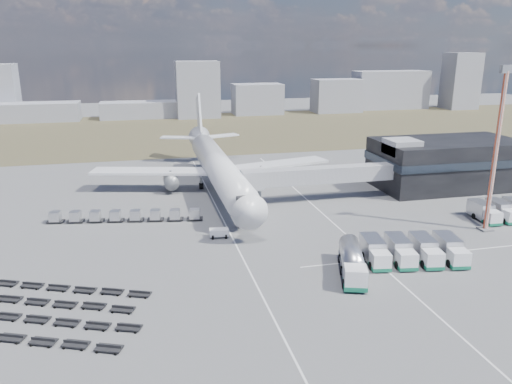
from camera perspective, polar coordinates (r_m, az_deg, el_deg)
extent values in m
plane|color=#565659|center=(74.73, -0.52, -6.46)|extent=(420.00, 420.00, 0.00)
cube|color=#433D28|center=(180.18, -8.31, 6.95)|extent=(420.00, 90.00, 0.01)
cube|color=silver|center=(78.90, -2.74, -5.21)|extent=(0.25, 110.00, 0.01)
cube|color=silver|center=(83.79, 9.48, -4.10)|extent=(0.25, 110.00, 0.01)
cube|color=silver|center=(77.16, 19.43, -6.69)|extent=(40.00, 0.25, 0.01)
cube|color=black|center=(113.47, 20.98, 3.07)|extent=(30.00, 16.00, 10.00)
cube|color=#262D38|center=(113.22, 21.04, 3.66)|extent=(30.40, 16.40, 1.60)
cube|color=#939399|center=(104.63, 16.35, 4.97)|extent=(6.00, 6.00, 3.00)
cube|color=#939399|center=(96.77, 7.28, 1.94)|extent=(29.80, 3.00, 3.00)
cube|color=#939399|center=(92.55, -0.42, 1.41)|extent=(4.00, 3.60, 3.40)
cylinder|color=slate|center=(94.04, 0.41, 0.04)|extent=(0.70, 0.70, 5.10)
cylinder|color=black|center=(94.65, 0.41, -1.18)|extent=(1.40, 0.90, 1.40)
cylinder|color=white|center=(101.18, -4.28, 2.78)|extent=(5.60, 48.00, 5.60)
cone|color=white|center=(76.08, -1.11, -1.78)|extent=(5.60, 5.00, 5.60)
cone|color=white|center=(128.16, -6.28, 5.99)|extent=(5.60, 8.00, 5.60)
cube|color=black|center=(77.70, -1.42, -0.77)|extent=(2.20, 2.00, 0.80)
cube|color=white|center=(105.21, -11.71, 2.34)|extent=(25.59, 11.38, 0.50)
cube|color=white|center=(108.87, 2.10, 3.15)|extent=(25.59, 11.38, 0.50)
cylinder|color=slate|center=(103.82, -9.69, 1.29)|extent=(3.00, 5.00, 3.00)
cylinder|color=slate|center=(106.55, 0.55, 1.92)|extent=(3.00, 5.00, 3.00)
cube|color=white|center=(129.53, -8.82, 6.18)|extent=(9.49, 5.63, 0.35)
cube|color=white|center=(130.80, -3.99, 6.43)|extent=(9.49, 5.63, 0.35)
cube|color=white|center=(130.22, -6.53, 8.68)|extent=(0.50, 9.06, 11.45)
cylinder|color=slate|center=(82.49, -1.90, -3.29)|extent=(0.50, 0.50, 2.50)
cylinder|color=slate|center=(105.60, -6.29, 1.04)|extent=(0.60, 0.60, 2.50)
cylinder|color=slate|center=(106.51, -2.87, 1.26)|extent=(0.60, 0.60, 2.50)
cylinder|color=black|center=(82.74, -1.90, -3.78)|extent=(0.50, 1.20, 1.20)
cube|color=gray|center=(219.14, -23.93, 8.35)|extent=(34.08, 12.00, 7.28)
cube|color=gray|center=(215.96, -12.48, 9.18)|extent=(36.78, 12.00, 6.69)
cube|color=gray|center=(212.70, -6.72, 11.55)|extent=(17.60, 12.00, 23.02)
cube|color=gray|center=(222.11, 0.15, 10.57)|extent=(21.30, 12.00, 13.07)
cube|color=gray|center=(231.98, 9.19, 10.81)|extent=(21.22, 12.00, 14.63)
cube|color=gray|center=(250.26, 15.08, 11.21)|extent=(35.36, 12.00, 17.63)
cube|color=gray|center=(260.29, 22.34, 11.66)|extent=(14.43, 12.00, 25.93)
cube|color=white|center=(63.36, 11.28, -9.54)|extent=(3.46, 3.46, 2.62)
cube|color=#12694A|center=(63.81, 11.23, -10.37)|extent=(3.61, 3.61, 0.57)
cylinder|color=#BBBBC0|center=(68.20, 10.85, -7.11)|extent=(5.41, 9.01, 2.85)
cube|color=slate|center=(68.73, 10.79, -8.11)|extent=(5.30, 8.98, 0.40)
cylinder|color=black|center=(67.30, 10.91, -8.93)|extent=(3.21, 2.13, 1.25)
cube|color=white|center=(78.84, -4.26, -4.72)|extent=(3.09, 1.91, 1.37)
cube|color=white|center=(113.85, 2.93, 2.34)|extent=(4.09, 5.72, 2.48)
cube|color=#12694A|center=(114.10, 2.92, 1.84)|extent=(4.21, 5.84, 0.40)
cube|color=white|center=(69.35, 14.01, -7.62)|extent=(2.79, 2.70, 2.33)
cube|color=#12694A|center=(69.72, 13.96, -8.29)|extent=(2.91, 2.82, 0.48)
cube|color=#BBBBC0|center=(72.44, 13.16, -6.13)|extent=(3.31, 5.23, 2.76)
cube|color=white|center=(70.51, 16.83, -7.43)|extent=(2.79, 2.70, 2.33)
cube|color=#12694A|center=(70.87, 16.77, -8.10)|extent=(2.91, 2.82, 0.48)
cube|color=#BBBBC0|center=(73.55, 15.86, -5.99)|extent=(3.31, 5.23, 2.76)
cube|color=white|center=(71.84, 19.54, -7.24)|extent=(2.79, 2.70, 2.33)
cube|color=#12694A|center=(72.19, 19.47, -7.90)|extent=(2.91, 2.82, 0.48)
cube|color=#BBBBC0|center=(74.82, 18.48, -5.83)|extent=(3.31, 5.23, 2.76)
cube|color=white|center=(73.31, 22.15, -7.04)|extent=(2.79, 2.70, 2.33)
cube|color=#12694A|center=(73.66, 22.08, -7.69)|extent=(2.91, 2.82, 0.48)
cube|color=#BBBBC0|center=(76.23, 21.00, -5.67)|extent=(3.31, 5.23, 2.76)
cube|color=white|center=(92.57, 25.44, -2.68)|extent=(2.42, 2.32, 2.21)
cube|color=#12694A|center=(92.83, 25.37, -3.18)|extent=(2.52, 2.43, 0.45)
cube|color=#BBBBC0|center=(95.16, 24.26, -1.78)|extent=(2.64, 4.74, 2.62)
cube|color=white|center=(94.59, 27.13, -2.51)|extent=(2.42, 2.32, 2.21)
cube|color=#12694A|center=(94.84, 27.06, -3.00)|extent=(2.52, 2.43, 0.45)
cube|color=#BBBBC0|center=(97.12, 25.93, -1.64)|extent=(2.64, 4.74, 2.62)
cube|color=black|center=(91.60, -21.93, -3.11)|extent=(2.99, 2.13, 0.19)
cube|color=#BBBBC0|center=(91.32, -21.99, -2.58)|extent=(1.95, 1.95, 1.58)
cube|color=black|center=(90.57, -19.91, -3.11)|extent=(2.99, 2.13, 0.19)
cube|color=#BBBBC0|center=(90.29, -19.96, -2.57)|extent=(1.95, 1.95, 1.58)
cube|color=black|center=(89.66, -17.84, -3.10)|extent=(2.99, 2.13, 0.19)
cube|color=#BBBBC0|center=(89.38, -17.89, -2.56)|extent=(1.95, 1.95, 1.58)
cube|color=black|center=(88.87, -15.73, -3.09)|extent=(2.99, 2.13, 0.19)
cube|color=#BBBBC0|center=(88.59, -15.78, -2.55)|extent=(1.95, 1.95, 1.58)
cube|color=black|center=(88.20, -13.59, -3.08)|extent=(2.99, 2.13, 0.19)
cube|color=#BBBBC0|center=(87.92, -13.63, -2.53)|extent=(1.95, 1.95, 1.58)
cube|color=black|center=(87.66, -11.42, -3.06)|extent=(2.99, 2.13, 0.19)
cube|color=#BBBBC0|center=(87.37, -11.45, -2.51)|extent=(1.95, 1.95, 1.58)
cube|color=black|center=(87.24, -9.22, -3.04)|extent=(2.99, 2.13, 0.19)
cube|color=#BBBBC0|center=(86.95, -9.25, -2.48)|extent=(1.95, 1.95, 1.58)
cube|color=black|center=(86.95, -7.01, -3.01)|extent=(2.99, 2.13, 0.19)
cube|color=#BBBBC0|center=(86.66, -7.03, -2.45)|extent=(1.95, 1.95, 1.58)
cube|color=black|center=(58.79, -26.13, -14.68)|extent=(23.32, 10.64, 0.63)
cube|color=black|center=(61.38, -24.14, -13.05)|extent=(23.32, 10.64, 0.63)
cube|color=black|center=(64.08, -22.34, -11.55)|extent=(20.06, 9.29, 0.63)
cube|color=black|center=(66.88, -20.70, -10.16)|extent=(20.06, 9.29, 0.63)
cylinder|color=#C6421F|center=(86.89, 25.68, 3.92)|extent=(0.71, 0.71, 25.36)
cube|color=slate|center=(85.40, 26.77, 12.44)|extent=(2.50, 1.01, 1.22)
cube|color=#565659|center=(90.08, 24.71, -3.87)|extent=(2.03, 2.03, 0.30)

